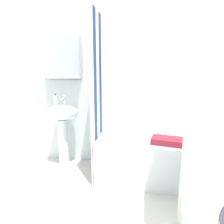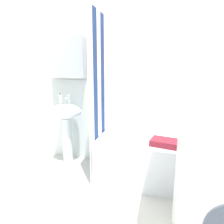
{
  "view_description": "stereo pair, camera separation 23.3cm",
  "coord_description": "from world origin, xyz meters",
  "views": [
    {
      "loc": [
        0.16,
        -1.47,
        1.36
      ],
      "look_at": [
        -0.19,
        0.77,
        0.86
      ],
      "focal_mm": 32.02,
      "sensor_mm": 36.0,
      "label": 1
    },
    {
      "loc": [
        0.39,
        -1.43,
        1.36
      ],
      "look_at": [
        -0.19,
        0.77,
        0.86
      ],
      "focal_mm": 32.02,
      "sensor_mm": 36.0,
      "label": 2
    }
  ],
  "objects": [
    {
      "name": "wall_back_tiled",
      "position": [
        -0.06,
        1.26,
        1.14
      ],
      "size": [
        3.6,
        0.18,
        2.4
      ],
      "color": "white",
      "rests_on": "ground_plane"
    },
    {
      "name": "sink",
      "position": [
        -0.92,
        1.03,
        0.64
      ],
      "size": [
        0.44,
        0.34,
        0.87
      ],
      "color": "white",
      "rests_on": "ground_plane"
    },
    {
      "name": "faucet",
      "position": [
        -0.92,
        1.11,
        0.93
      ],
      "size": [
        0.03,
        0.12,
        0.12
      ],
      "color": "silver",
      "rests_on": "sink"
    },
    {
      "name": "soap_dispenser",
      "position": [
        -1.04,
        1.1,
        0.94
      ],
      "size": [
        0.04,
        0.04,
        0.15
      ],
      "color": "white",
      "rests_on": "sink"
    },
    {
      "name": "bathtub",
      "position": [
        0.37,
        0.88,
        0.26
      ],
      "size": [
        1.49,
        0.68,
        0.53
      ],
      "primitive_type": "cube",
      "color": "white",
      "rests_on": "ground_plane"
    },
    {
      "name": "shower_curtain",
      "position": [
        -0.38,
        0.88,
        1.0
      ],
      "size": [
        0.01,
        0.68,
        2.0
      ],
      "color": "white",
      "rests_on": "ground_plane"
    },
    {
      "name": "body_wash_bottle",
      "position": [
        1.02,
        1.14,
        0.62
      ],
      "size": [
        0.07,
        0.07,
        0.19
      ],
      "color": "#2B805C",
      "rests_on": "bathtub"
    },
    {
      "name": "shampoo_bottle",
      "position": [
        0.92,
        1.14,
        0.63
      ],
      "size": [
        0.05,
        0.05,
        0.22
      ],
      "color": "gold",
      "rests_on": "bathtub"
    },
    {
      "name": "lotion_bottle",
      "position": [
        0.77,
        1.12,
        0.6
      ],
      "size": [
        0.04,
        0.04,
        0.16
      ],
      "color": "#212334",
      "rests_on": "bathtub"
    },
    {
      "name": "towel_folded",
      "position": [
        0.45,
        0.72,
        0.56
      ],
      "size": [
        0.39,
        0.28,
        0.07
      ],
      "primitive_type": "cube",
      "rotation": [
        0.0,
        0.0,
        -0.19
      ],
      "color": "maroon",
      "rests_on": "bathtub"
    }
  ]
}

